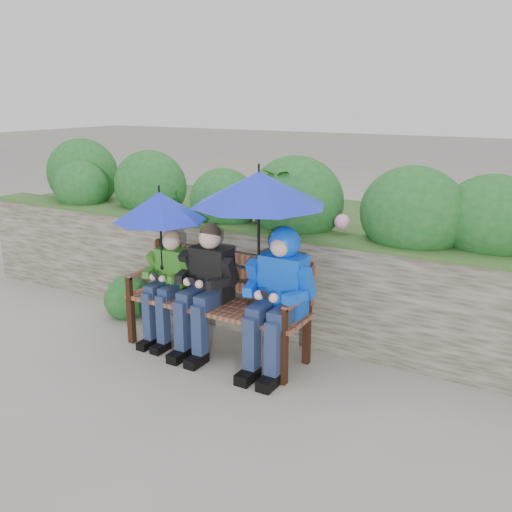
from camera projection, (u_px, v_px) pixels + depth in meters
The scene contains 8 objects.
ground at pixel (250, 364), 4.93m from camera, with size 60.00×60.00×0.00m, color gray.
garden_backdrop at pixel (318, 252), 6.15m from camera, with size 8.00×2.86×1.77m.
park_bench at pixel (220, 296), 5.09m from camera, with size 1.72×0.50×0.91m.
boy_left at pixel (168, 280), 5.26m from camera, with size 0.45×0.53×1.06m.
boy_middle at pixel (205, 283), 5.03m from camera, with size 0.53×0.62×1.17m.
boy_right at pixel (278, 289), 4.67m from camera, with size 0.57×0.69×1.21m.
umbrella_left at pixel (160, 207), 5.12m from camera, with size 0.85×0.85×0.79m.
umbrella_right at pixel (259, 189), 4.56m from camera, with size 1.12×1.12×1.02m.
Camera 1 is at (2.30, -3.86, 2.24)m, focal length 40.00 mm.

